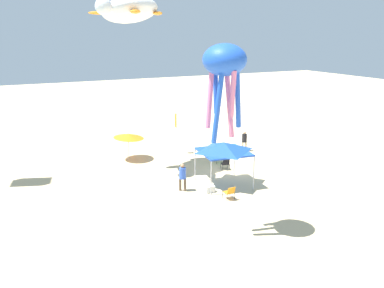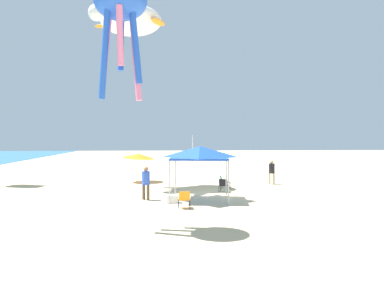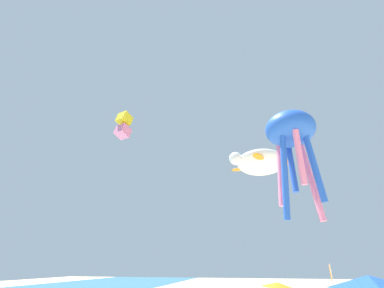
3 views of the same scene
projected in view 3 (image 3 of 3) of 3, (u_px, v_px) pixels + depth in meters
canopy_tent at (370, 283)px, 12.61m from camera, size 3.16×3.21×2.80m
beach_umbrella at (277, 285)px, 20.00m from camera, size 2.31×2.31×2.16m
banner_flag at (333, 283)px, 19.12m from camera, size 0.36×0.06×3.35m
kite_octopus_blue at (291, 134)px, 10.67m from camera, size 1.94×1.94×4.32m
kite_box_yellow at (124, 125)px, 30.07m from camera, size 1.90×1.74×3.04m
kite_turtle_white at (260, 163)px, 21.61m from camera, size 5.25×5.30×2.24m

